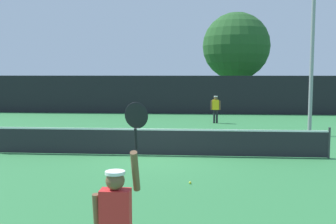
% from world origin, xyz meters
% --- Properties ---
extents(ground_plane, '(120.00, 120.00, 0.00)m').
position_xyz_m(ground_plane, '(0.00, 0.00, 0.00)').
color(ground_plane, '#2D723D').
extents(tennis_net, '(12.00, 0.08, 1.07)m').
position_xyz_m(tennis_net, '(0.00, 0.00, 0.51)').
color(tennis_net, '#232328').
rests_on(tennis_net, ground).
extents(perimeter_fence, '(35.07, 0.12, 2.75)m').
position_xyz_m(perimeter_fence, '(0.00, 14.96, 1.37)').
color(perimeter_fence, black).
rests_on(perimeter_fence, ground).
extents(player_serving, '(0.68, 0.40, 2.56)m').
position_xyz_m(player_serving, '(0.49, -9.18, 1.13)').
color(player_serving, red).
rests_on(player_serving, ground).
extents(player_receiving, '(0.57, 0.23, 1.59)m').
position_xyz_m(player_receiving, '(2.46, 9.57, 0.97)').
color(player_receiving, yellow).
rests_on(player_receiving, ground).
extents(tennis_ball, '(0.07, 0.07, 0.07)m').
position_xyz_m(tennis_ball, '(1.28, -3.61, 0.03)').
color(tennis_ball, '#CCE033').
rests_on(tennis_ball, ground).
extents(light_pole, '(1.18, 0.28, 8.29)m').
position_xyz_m(light_pole, '(6.70, 5.25, 4.71)').
color(light_pole, gray).
rests_on(light_pole, ground).
extents(large_tree, '(5.68, 5.68, 8.04)m').
position_xyz_m(large_tree, '(4.59, 20.74, 5.18)').
color(large_tree, brown).
rests_on(large_tree, ground).
extents(parked_car_near, '(2.15, 4.31, 1.69)m').
position_xyz_m(parked_car_near, '(6.95, 21.57, 0.78)').
color(parked_car_near, white).
rests_on(parked_car_near, ground).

